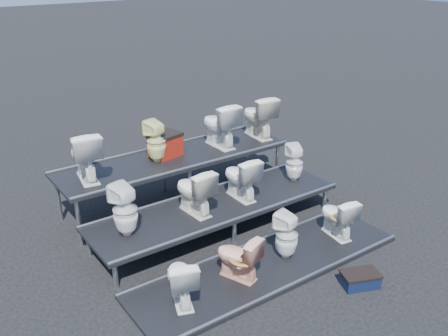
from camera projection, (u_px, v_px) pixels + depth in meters
ground at (217, 230)px, 8.17m from camera, size 80.00×80.00×0.00m
tier_front at (268, 266)px, 7.19m from camera, size 4.20×1.20×0.06m
tier_mid at (217, 217)px, 8.08m from camera, size 4.20×1.20×0.46m
tier_back at (176, 179)px, 8.98m from camera, size 4.20×1.20×0.86m
toilet_0 at (181, 279)px, 6.28m from camera, size 0.58×0.75×0.67m
toilet_1 at (238, 257)px, 6.76m from camera, size 0.57×0.72×0.65m
toilet_2 at (287, 235)px, 7.21m from camera, size 0.40×0.40×0.72m
toilet_3 at (337, 216)px, 7.78m from camera, size 0.46×0.70×0.67m
toilet_4 at (125, 210)px, 7.01m from camera, size 0.42×0.43×0.78m
toilet_5 at (194, 191)px, 7.62m from camera, size 0.46×0.75×0.74m
toilet_6 at (241, 177)px, 8.10m from camera, size 0.42×0.72×0.73m
toilet_7 at (294, 163)px, 8.73m from camera, size 0.38×0.39×0.67m
toilet_8 at (85, 155)px, 7.79m from camera, size 0.58×0.86×0.82m
toilet_9 at (156, 141)px, 8.47m from camera, size 0.40×0.40×0.73m
toilet_10 at (219, 125)px, 9.14m from camera, size 0.47×0.82×0.83m
toilet_11 at (258, 116)px, 9.62m from camera, size 0.55×0.86×0.83m
red_crate at (165, 146)px, 8.79m from camera, size 0.58×0.51×0.37m
step_stool at (360, 280)px, 6.77m from camera, size 0.56×0.46×0.18m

